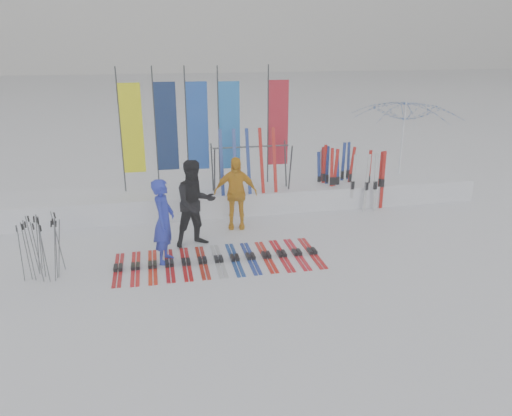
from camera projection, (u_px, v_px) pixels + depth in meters
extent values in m
plane|color=white|center=(263.00, 285.00, 9.50)|extent=(120.00, 120.00, 0.00)
cube|color=white|center=(227.00, 198.00, 13.66)|extent=(14.00, 1.60, 0.60)
imported|color=#1F2DB7|center=(164.00, 221.00, 10.23)|extent=(0.59, 0.74, 1.79)
imported|color=black|center=(195.00, 204.00, 11.03)|extent=(1.13, 0.99, 1.97)
imported|color=orange|center=(236.00, 193.00, 12.10)|extent=(1.11, 0.63, 1.78)
imported|color=white|center=(402.00, 147.00, 14.59)|extent=(3.78, 3.83, 2.86)
cube|color=#AE0D12|center=(118.00, 268.00, 10.10)|extent=(0.17, 1.59, 0.07)
cube|color=red|center=(135.00, 267.00, 10.17)|extent=(0.17, 1.64, 0.07)
cube|color=red|center=(153.00, 265.00, 10.23)|extent=(0.17, 1.66, 0.07)
cube|color=#AF0E10|center=(169.00, 264.00, 10.30)|extent=(0.17, 1.61, 0.07)
cube|color=#B80E10|center=(186.00, 262.00, 10.37)|extent=(0.17, 1.65, 0.07)
cube|color=#AD1F0D|center=(202.00, 261.00, 10.43)|extent=(0.17, 1.64, 0.07)
cube|color=#B0B3B7|center=(219.00, 260.00, 10.50)|extent=(0.17, 1.67, 0.07)
cube|color=navy|center=(235.00, 258.00, 10.56)|extent=(0.17, 1.68, 0.07)
cube|color=navy|center=(251.00, 257.00, 10.63)|extent=(0.17, 1.64, 0.07)
cube|color=red|center=(266.00, 255.00, 10.70)|extent=(0.17, 1.63, 0.07)
cube|color=red|center=(282.00, 254.00, 10.76)|extent=(0.17, 1.68, 0.07)
cube|color=red|center=(297.00, 253.00, 10.83)|extent=(0.17, 1.68, 0.07)
cube|color=red|center=(312.00, 252.00, 10.89)|extent=(0.17, 1.66, 0.07)
cylinder|color=#595B60|center=(44.00, 254.00, 9.39)|extent=(0.07, 0.08, 1.21)
cylinder|color=#595B60|center=(40.00, 243.00, 9.96)|extent=(0.10, 0.10, 1.15)
cylinder|color=#595B60|center=(55.00, 250.00, 9.50)|extent=(0.13, 0.10, 1.24)
cylinder|color=#595B60|center=(42.00, 247.00, 9.62)|extent=(0.04, 0.03, 1.25)
cylinder|color=#595B60|center=(59.00, 248.00, 9.67)|extent=(0.16, 0.09, 1.18)
cylinder|color=#595B60|center=(29.00, 251.00, 9.49)|extent=(0.09, 0.05, 1.24)
cylinder|color=#595B60|center=(32.00, 244.00, 9.81)|extent=(0.09, 0.14, 1.23)
cylinder|color=#595B60|center=(26.00, 251.00, 9.58)|extent=(0.10, 0.12, 1.15)
cylinder|color=#595B60|center=(58.00, 241.00, 9.94)|extent=(0.16, 0.06, 1.25)
cylinder|color=#595B60|center=(21.00, 254.00, 9.43)|extent=(0.06, 0.10, 1.18)
cylinder|color=#595B60|center=(56.00, 248.00, 9.60)|extent=(0.11, 0.04, 1.25)
cylinder|color=#595B60|center=(37.00, 252.00, 9.47)|extent=(0.13, 0.12, 1.21)
cylinder|color=#595B60|center=(38.00, 245.00, 9.79)|extent=(0.09, 0.10, 1.23)
cylinder|color=#383A3F|center=(121.00, 131.00, 12.74)|extent=(0.04, 0.04, 3.20)
cube|color=#F2F70D|center=(132.00, 129.00, 12.78)|extent=(0.55, 0.03, 2.30)
cylinder|color=#383A3F|center=(155.00, 129.00, 12.99)|extent=(0.04, 0.04, 3.20)
cube|color=navy|center=(167.00, 127.00, 13.03)|extent=(0.55, 0.03, 2.30)
cylinder|color=#383A3F|center=(187.00, 129.00, 13.07)|extent=(0.04, 0.04, 3.20)
cube|color=blue|center=(198.00, 126.00, 13.11)|extent=(0.55, 0.03, 2.30)
cylinder|color=#383A3F|center=(219.00, 128.00, 13.14)|extent=(0.04, 0.04, 3.20)
cube|color=blue|center=(230.00, 126.00, 13.18)|extent=(0.55, 0.03, 2.30)
cylinder|color=#383A3F|center=(268.00, 125.00, 13.57)|extent=(0.04, 0.04, 3.20)
cube|color=#B61324|center=(278.00, 123.00, 13.61)|extent=(0.55, 0.03, 2.30)
cylinder|color=#383A3F|center=(215.00, 172.00, 12.69)|extent=(0.04, 0.30, 1.23)
cylinder|color=#383A3F|center=(212.00, 167.00, 13.15)|extent=(0.04, 0.30, 1.23)
cylinder|color=#383A3F|center=(290.00, 168.00, 13.07)|extent=(0.04, 0.30, 1.23)
cylinder|color=#383A3F|center=(285.00, 163.00, 13.53)|extent=(0.04, 0.30, 1.23)
cylinder|color=#383A3F|center=(251.00, 147.00, 12.93)|extent=(2.00, 0.04, 0.04)
cube|color=silver|center=(353.00, 182.00, 13.38)|extent=(0.09, 0.02, 1.56)
cube|color=red|center=(323.00, 175.00, 14.11)|extent=(0.09, 0.03, 1.58)
cube|color=red|center=(324.00, 174.00, 13.91)|extent=(0.09, 0.03, 1.69)
cube|color=navy|center=(338.00, 178.00, 13.77)|extent=(0.09, 0.04, 1.60)
cube|color=red|center=(350.00, 175.00, 14.01)|extent=(0.09, 0.03, 1.62)
cube|color=silver|center=(375.00, 182.00, 13.33)|extent=(0.09, 0.04, 1.58)
cube|color=navy|center=(327.00, 176.00, 13.87)|extent=(0.09, 0.03, 1.65)
cube|color=red|center=(380.00, 180.00, 13.60)|extent=(0.09, 0.03, 1.57)
cube|color=navy|center=(348.00, 171.00, 14.30)|extent=(0.09, 0.05, 1.67)
cube|color=silver|center=(322.00, 175.00, 14.24)|extent=(0.09, 0.03, 1.49)
cube|color=navy|center=(342.00, 172.00, 14.17)|extent=(0.09, 0.04, 1.69)
cube|color=navy|center=(319.00, 177.00, 14.05)|extent=(0.09, 0.03, 1.46)
cube|color=red|center=(369.00, 177.00, 13.93)|extent=(0.09, 0.03, 1.55)
cube|color=silver|center=(367.00, 183.00, 13.28)|extent=(0.09, 0.04, 1.57)
cube|color=red|center=(383.00, 180.00, 13.51)|extent=(0.09, 0.03, 1.61)
cube|color=red|center=(331.00, 178.00, 13.59)|extent=(0.09, 0.04, 1.67)
cube|color=red|center=(334.00, 178.00, 13.63)|extent=(0.09, 0.04, 1.65)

